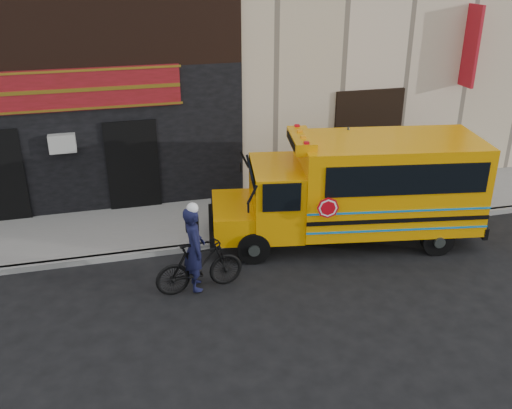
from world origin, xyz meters
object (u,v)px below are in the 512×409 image
Objects in this scene: bicycle at (199,266)px; cyclist at (194,250)px; sign_pole at (346,173)px; school_bus at (361,187)px.

bicycle is 1.02× the size of cyclist.
sign_pole is at bearing -63.71° from cyclist.
cyclist is (-4.49, -1.31, -0.53)m from school_bus.
school_bus is 3.64× the size of cyclist.
sign_pole is 4.98m from cyclist.
cyclist is (-0.08, 0.05, 0.38)m from bicycle.
school_bus is 3.58× the size of bicycle.
bicycle is at bearing -122.25° from cyclist.
sign_pole is 1.43× the size of cyclist.
school_bus is at bearing -86.13° from sign_pole.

